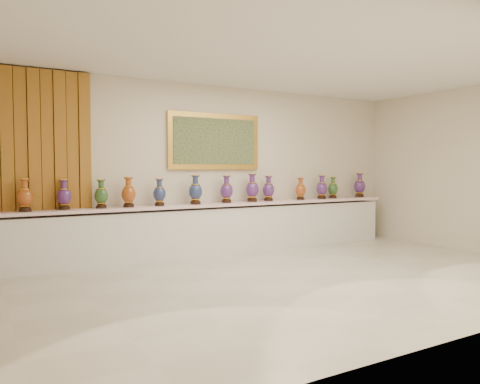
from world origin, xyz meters
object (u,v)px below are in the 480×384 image
object	(u,v)px
counter	(221,229)
vase_0	(25,197)
vase_1	(64,196)
vase_2	(101,195)

from	to	relation	value
counter	vase_0	bearing A→B (deg)	-179.32
counter	vase_1	size ratio (longest dim) A/B	16.03
counter	vase_1	distance (m)	2.73
vase_0	vase_2	xyz separation A→B (m)	(1.08, 0.03, -0.01)
counter	vase_0	xyz separation A→B (m)	(-3.19, -0.04, 0.68)
counter	vase_0	world-z (taller)	vase_0
vase_1	counter	bearing A→B (deg)	-0.29
counter	vase_2	distance (m)	2.21
counter	vase_2	size ratio (longest dim) A/B	16.35
vase_2	vase_1	bearing A→B (deg)	177.22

